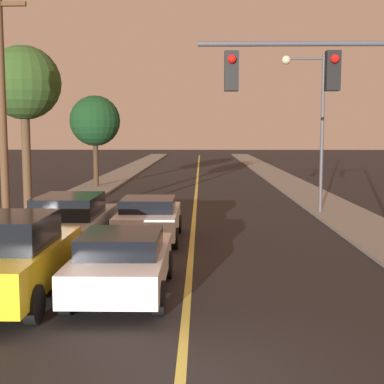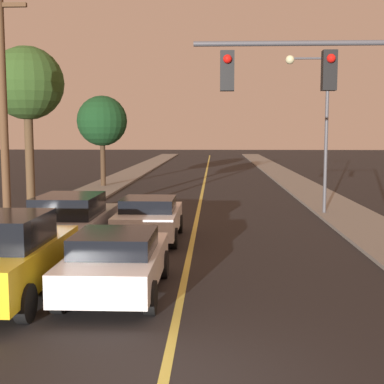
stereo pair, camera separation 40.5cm
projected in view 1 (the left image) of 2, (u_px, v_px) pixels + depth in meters
The scene contains 12 objects.
road_surface at pixel (198, 175), 43.00m from camera, with size 9.88×80.00×0.01m.
sidewalk_left at pixel (121, 175), 43.10m from camera, with size 2.50×80.00×0.12m.
sidewalk_right at pixel (275, 175), 42.89m from camera, with size 2.50×80.00×0.12m.
car_near_lane_front at pixel (122, 261), 11.29m from camera, with size 1.97×4.14×1.37m.
car_near_lane_second at pixel (149, 218), 17.01m from camera, with size 1.98×4.02×1.39m.
car_outer_lane_front at pixel (13, 258), 10.89m from camera, with size 1.90×4.51×1.79m.
car_outer_lane_second at pixel (71, 222), 15.74m from camera, with size 2.05×5.17×1.62m.
traffic_signal_mast at pixel (345, 102), 12.26m from camera, with size 5.23×0.42×5.58m.
streetlamp_right at pixel (312, 111), 22.00m from camera, with size 1.79×0.36×6.46m.
utility_pole_left at pixel (2, 111), 15.60m from camera, with size 1.60×0.24×7.58m.
tree_left_near at pixel (24, 85), 18.90m from camera, with size 2.60×2.60×6.37m.
tree_left_far at pixel (95, 121), 32.99m from camera, with size 3.10×3.10×5.59m.
Camera 1 is at (0.29, -6.89, 3.44)m, focal length 50.00 mm.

